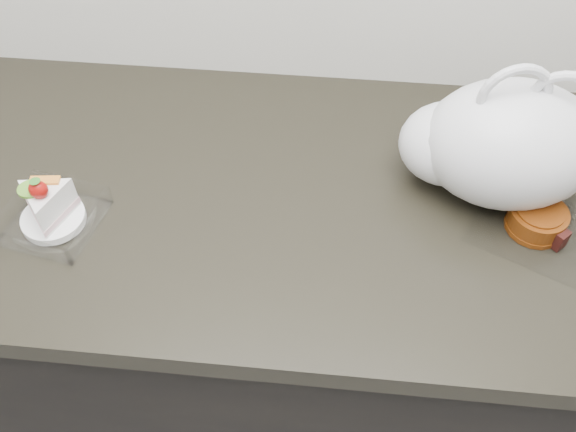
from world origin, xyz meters
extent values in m
cube|color=black|center=(0.00, 1.69, 0.43)|extent=(2.00, 0.60, 0.86)
cube|color=black|center=(0.00, 1.69, 0.88)|extent=(2.04, 0.64, 0.04)
cube|color=white|center=(-0.37, 1.59, 0.90)|extent=(0.16, 0.16, 0.00)
cylinder|color=white|center=(-0.37, 1.59, 0.91)|extent=(0.10, 0.10, 0.01)
ellipsoid|color=#B5160C|center=(-0.37, 1.58, 0.99)|extent=(0.03, 0.02, 0.03)
cone|color=#2D7223|center=(-0.37, 1.58, 1.00)|extent=(0.02, 0.02, 0.01)
cylinder|color=#68AA31|center=(-0.39, 1.59, 0.98)|extent=(0.04, 0.04, 0.00)
cube|color=orange|center=(-0.37, 1.61, 0.98)|extent=(0.05, 0.02, 0.00)
cube|color=white|center=(0.38, 1.65, 0.90)|extent=(0.23, 0.23, 0.00)
cylinder|color=maroon|center=(0.38, 1.65, 0.92)|extent=(0.11, 0.11, 0.04)
cylinder|color=maroon|center=(0.38, 1.65, 0.91)|extent=(0.11, 0.11, 0.01)
cylinder|color=maroon|center=(0.38, 1.65, 0.94)|extent=(0.09, 0.09, 0.00)
cube|color=black|center=(0.40, 1.62, 0.92)|extent=(0.03, 0.03, 0.03)
ellipsoid|color=silver|center=(0.32, 1.73, 1.00)|extent=(0.27, 0.21, 0.20)
ellipsoid|color=silver|center=(0.24, 1.74, 0.98)|extent=(0.16, 0.14, 0.13)
torus|color=silver|center=(0.31, 1.73, 1.09)|extent=(0.11, 0.04, 0.11)
torus|color=silver|center=(0.38, 1.73, 1.09)|extent=(0.10, 0.03, 0.10)
camera|label=1|loc=(0.06, 0.98, 1.68)|focal=40.00mm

